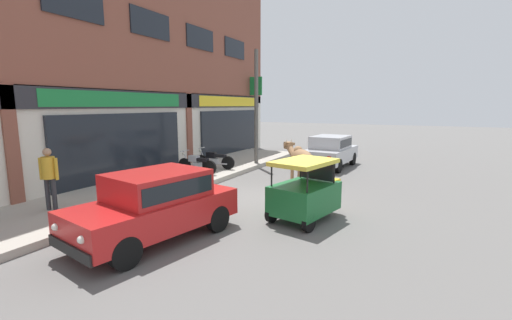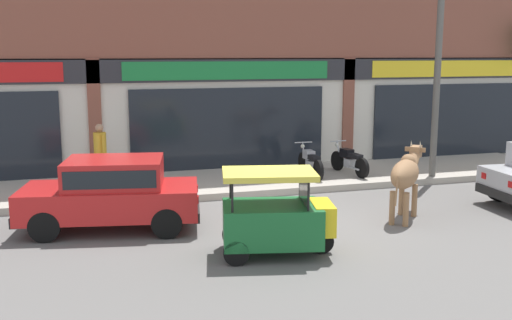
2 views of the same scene
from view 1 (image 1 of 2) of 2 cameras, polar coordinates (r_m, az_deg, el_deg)
The scene contains 11 objects.
ground_plane at distance 10.50m, azimuth -0.10°, elevation -6.58°, with size 90.00×90.00×0.00m, color #605E5B.
sidewalk at distance 12.60m, azimuth -15.79°, elevation -3.85°, with size 19.00×3.21×0.18m, color #A8A093.
shop_building at distance 13.78m, azimuth -22.64°, elevation 16.49°, with size 23.00×1.40×9.95m.
cow at distance 12.17m, azimuth 7.40°, elevation 0.36°, with size 1.63×1.72×1.61m.
car_0 at distance 7.58m, azimuth -16.35°, elevation -6.75°, with size 3.80×2.23×1.46m.
car_1 at distance 16.10m, azimuth 12.34°, elevation 1.66°, with size 3.69×1.83×1.46m.
auto_rickshaw at distance 8.65m, azimuth 8.36°, elevation -5.57°, with size 2.13×1.51×1.52m.
motorcycle_0 at distance 13.70m, azimuth -9.84°, elevation -0.59°, with size 0.52×1.81×0.88m.
motorcycle_1 at distance 14.60m, azimuth -6.96°, elevation 0.07°, with size 0.52×1.81×0.88m.
pedestrian at distance 10.13m, azimuth -31.26°, elevation -1.75°, with size 0.32×0.47×1.60m.
utility_pole at distance 15.75m, azimuth 0.04°, elevation 8.74°, with size 0.18×0.18×5.12m, color #595651.
Camera 1 is at (-9.03, -4.54, 2.83)m, focal length 24.00 mm.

